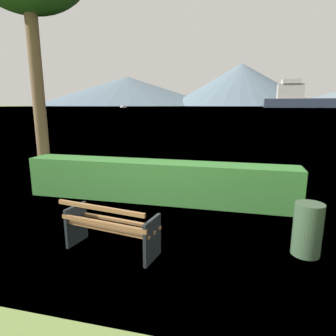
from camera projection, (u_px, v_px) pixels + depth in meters
ground_plane at (114, 250)px, 4.79m from camera, size 1400.00×1400.00×0.00m
water_surface at (239, 107)px, 297.43m from camera, size 620.00×620.00×0.00m
park_bench at (110, 228)px, 4.65m from camera, size 1.61×0.82×0.87m
hedge_row at (157, 181)px, 7.16m from camera, size 6.64×0.72×0.99m
trash_bin at (308, 229)px, 4.57m from camera, size 0.44×0.44×0.85m
cargo_ship_large at (325, 100)px, 225.24m from camera, size 106.81×18.53×21.81m
tender_far at (123, 107)px, 237.66m from camera, size 3.44×6.16×1.90m
distant_hills at (251, 89)px, 543.98m from camera, size 901.11×422.81×77.15m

